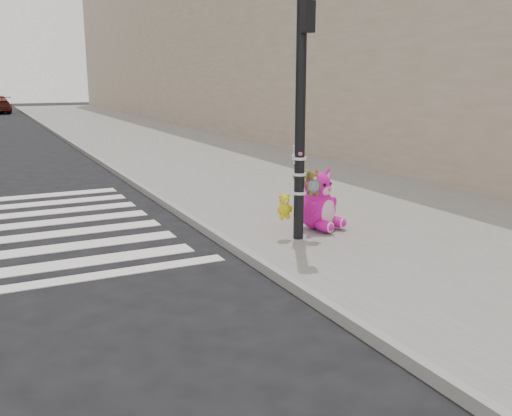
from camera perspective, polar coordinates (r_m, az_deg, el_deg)
ground at (r=6.72m, az=-7.46°, el=-10.67°), size 120.00×120.00×0.00m
sidewalk_near at (r=17.49m, az=-2.58°, el=4.35°), size 7.00×80.00×0.14m
curb_edge at (r=16.44m, az=-13.68°, el=3.44°), size 0.12×80.00×0.15m
bld_near at (r=28.78m, az=-0.55°, el=17.57°), size 5.00×60.00×10.00m
signal_pole at (r=8.97m, az=4.42°, el=6.82°), size 0.70×0.50×4.00m
pink_bunny at (r=9.76m, az=6.28°, el=0.37°), size 0.87×0.94×1.05m
red_teddy at (r=10.07m, az=6.04°, el=-1.09°), size 0.17×0.13×0.21m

